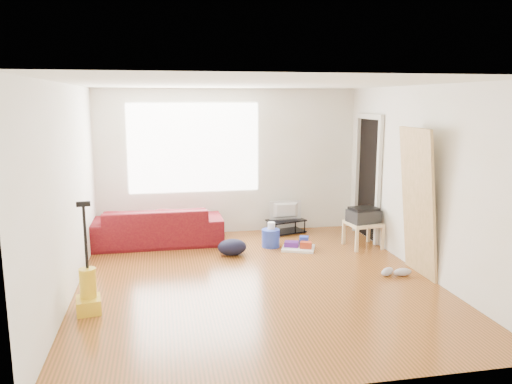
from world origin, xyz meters
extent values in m
cube|color=brown|center=(0.00, 0.00, 0.00)|extent=(4.50, 5.00, 0.01)
cube|color=white|center=(0.00, 0.00, 2.50)|extent=(4.50, 5.00, 0.01)
cube|color=white|center=(0.00, 2.50, 1.25)|extent=(4.50, 0.01, 2.50)
cube|color=white|center=(0.00, -2.50, 1.25)|extent=(4.50, 0.01, 2.50)
cube|color=white|center=(-2.25, 0.00, 1.25)|extent=(0.01, 5.00, 2.50)
cube|color=white|center=(2.25, 0.00, 1.25)|extent=(0.01, 5.00, 2.50)
cube|color=white|center=(-0.60, 2.48, 1.50)|extent=(2.20, 0.01, 1.50)
cube|color=silver|center=(2.21, 1.25, 1.00)|extent=(0.06, 0.08, 2.00)
cube|color=silver|center=(2.21, 2.15, 1.00)|extent=(0.06, 0.08, 2.00)
cube|color=silver|center=(2.21, 1.70, 2.04)|extent=(0.06, 0.98, 0.08)
cube|color=black|center=(2.24, 1.70, 1.00)|extent=(0.01, 0.86, 1.98)
imported|color=#470312|center=(-1.27, 1.95, 0.00)|extent=(2.12, 0.83, 0.62)
cube|color=black|center=(0.96, 2.22, 0.03)|extent=(0.72, 0.53, 0.02)
cube|color=black|center=(0.96, 2.22, 0.23)|extent=(0.72, 0.53, 0.02)
cylinder|color=black|center=(0.72, 1.99, 0.12)|extent=(0.02, 0.02, 0.24)
cylinder|color=black|center=(0.64, 2.29, 0.12)|extent=(0.02, 0.02, 0.24)
cylinder|color=black|center=(1.28, 2.15, 0.12)|extent=(0.02, 0.02, 0.24)
cylinder|color=black|center=(1.19, 2.45, 0.12)|extent=(0.02, 0.02, 0.24)
imported|color=black|center=(0.96, 2.22, 0.40)|extent=(0.56, 0.07, 0.32)
cube|color=#D7B67F|center=(1.95, 1.18, 0.38)|extent=(0.54, 0.54, 0.04)
cube|color=#D7B67F|center=(1.75, 0.93, 0.18)|extent=(0.04, 0.04, 0.36)
cube|color=#D7B67F|center=(1.71, 1.38, 0.18)|extent=(0.04, 0.04, 0.36)
cube|color=#D7B67F|center=(2.19, 0.97, 0.18)|extent=(0.04, 0.04, 0.36)
cube|color=#D7B67F|center=(2.15, 1.42, 0.18)|extent=(0.04, 0.04, 0.36)
cube|color=black|center=(1.95, 1.18, 0.50)|extent=(0.51, 0.43, 0.20)
cube|color=black|center=(1.95, 1.18, 0.62)|extent=(0.46, 0.38, 0.04)
cylinder|color=#2841BB|center=(0.51, 1.46, 0.00)|extent=(0.29, 0.29, 0.28)
cylinder|color=white|center=(0.53, 1.49, 0.20)|extent=(0.12, 0.12, 0.11)
cube|color=white|center=(0.91, 1.23, 0.02)|extent=(0.60, 0.55, 0.04)
cube|color=#A43117|center=(1.00, 1.15, 0.09)|extent=(0.21, 0.17, 0.10)
cube|color=#44156F|center=(0.81, 1.28, 0.08)|extent=(0.26, 0.23, 0.08)
cube|color=#2439B9|center=(1.02, 1.33, 0.11)|extent=(0.17, 0.16, 0.14)
ellipsoid|color=black|center=(-0.15, 1.15, 0.00)|extent=(0.47, 0.39, 0.24)
ellipsoid|color=#B6B6CA|center=(1.76, -0.12, 0.05)|extent=(0.27, 0.24, 0.10)
ellipsoid|color=#B6B6CA|center=(1.94, -0.18, 0.05)|extent=(0.26, 0.11, 0.10)
cube|color=gold|center=(-2.00, -0.60, 0.08)|extent=(0.30, 0.33, 0.17)
cylinder|color=gold|center=(-2.00, -0.55, 0.33)|extent=(0.18, 0.18, 0.32)
cylinder|color=black|center=(-2.00, -0.52, 0.83)|extent=(0.03, 0.03, 0.69)
cube|color=black|center=(-2.00, -0.52, 1.21)|extent=(0.15, 0.06, 0.06)
cube|color=olive|center=(2.13, -0.14, 0.00)|extent=(0.24, 0.79, 1.96)
camera|label=1|loc=(-1.17, -6.02, 2.31)|focal=35.00mm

